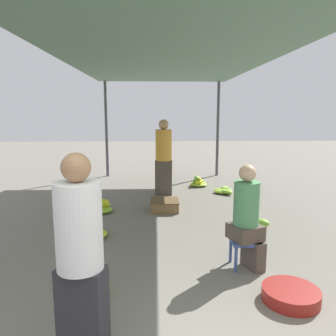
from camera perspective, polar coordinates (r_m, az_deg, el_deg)
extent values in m
cylinder|color=#4C4C51|center=(9.63, -10.68, 6.61)|extent=(0.08, 0.08, 2.73)
cylinder|color=#4C4C51|center=(9.70, 8.66, 6.68)|extent=(0.08, 0.08, 2.73)
cube|color=#567A60|center=(5.66, -0.14, 18.82)|extent=(3.63, 8.27, 0.04)
cube|color=#2D2D33|center=(2.74, -14.59, -23.40)|extent=(0.39, 0.28, 0.73)
cylinder|color=white|center=(2.44, -15.28, -9.74)|extent=(0.41, 0.41, 0.64)
sphere|color=#9E704C|center=(2.33, -15.74, 0.09)|extent=(0.21, 0.21, 0.21)
cube|color=#384C84|center=(4.11, 13.24, -12.19)|extent=(0.34, 0.34, 0.04)
cylinder|color=#384C84|center=(4.03, 11.73, -15.36)|extent=(0.04, 0.04, 0.31)
cylinder|color=#384C84|center=(4.10, 15.56, -15.06)|extent=(0.04, 0.04, 0.31)
cylinder|color=#384C84|center=(4.27, 10.84, -13.84)|extent=(0.04, 0.04, 0.31)
cylinder|color=#384C84|center=(4.33, 14.45, -13.60)|extent=(0.04, 0.04, 0.31)
cube|color=#4C4238|center=(4.16, 14.59, -14.31)|extent=(0.25, 0.34, 0.35)
cube|color=#4C4238|center=(4.07, 13.30, -10.76)|extent=(0.44, 0.44, 0.18)
cylinder|color=#4C8C59|center=(3.96, 13.50, -6.00)|extent=(0.39, 0.39, 0.52)
sphere|color=tan|center=(3.88, 13.70, -0.88)|extent=(0.20, 0.20, 0.20)
cylinder|color=maroon|center=(3.68, 20.59, -19.97)|extent=(0.56, 0.56, 0.13)
ellipsoid|color=yellow|center=(5.17, -12.75, -9.62)|extent=(0.17, 0.26, 0.10)
ellipsoid|color=#97C131|center=(5.09, -13.51, -9.73)|extent=(0.32, 0.32, 0.11)
ellipsoid|color=#85B934|center=(5.25, -13.56, -9.97)|extent=(0.31, 0.13, 0.09)
ellipsoid|color=#93BF32|center=(5.00, -13.01, -10.35)|extent=(0.27, 0.36, 0.13)
ellipsoid|color=#B2CB2C|center=(5.28, -12.76, -10.10)|extent=(0.28, 0.22, 0.14)
ellipsoid|color=#CAD528|center=(5.13, -13.29, -11.13)|extent=(0.49, 0.43, 0.10)
ellipsoid|color=#73B238|center=(3.65, -15.88, -17.61)|extent=(0.19, 0.24, 0.12)
ellipsoid|color=#C5D329|center=(3.67, -11.78, -19.58)|extent=(0.23, 0.16, 0.13)
ellipsoid|color=#BED02A|center=(3.70, -15.74, -17.58)|extent=(0.22, 0.24, 0.15)
ellipsoid|color=#C7D428|center=(3.70, -16.34, -18.43)|extent=(0.21, 0.16, 0.15)
ellipsoid|color=#C2D229|center=(3.68, -12.18, -19.77)|extent=(0.10, 0.23, 0.11)
ellipsoid|color=#A5C62F|center=(3.67, -14.11, -19.38)|extent=(0.30, 0.36, 0.12)
ellipsoid|color=#ACC92D|center=(3.75, -14.58, -19.27)|extent=(0.46, 0.40, 0.10)
ellipsoid|color=#BBCF2B|center=(6.37, -11.14, -6.39)|extent=(0.32, 0.29, 0.10)
ellipsoid|color=yellow|center=(6.28, -11.29, -5.98)|extent=(0.29, 0.25, 0.14)
ellipsoid|color=#84B934|center=(6.40, -12.75, -6.79)|extent=(0.28, 0.17, 0.10)
ellipsoid|color=#87BA34|center=(6.27, -11.99, -6.21)|extent=(0.32, 0.30, 0.09)
ellipsoid|color=#95C031|center=(6.28, -11.58, -7.16)|extent=(0.42, 0.37, 0.10)
ellipsoid|color=#8BBC33|center=(5.73, 13.22, -8.67)|extent=(0.27, 0.18, 0.12)
ellipsoid|color=#80B835|center=(5.72, 13.95, -8.53)|extent=(0.32, 0.14, 0.13)
ellipsoid|color=#BBCF2B|center=(5.50, 12.27, -9.54)|extent=(0.25, 0.23, 0.12)
ellipsoid|color=#9DC330|center=(5.51, 13.90, -9.13)|extent=(0.19, 0.27, 0.14)
ellipsoid|color=yellow|center=(5.65, 14.48, -7.64)|extent=(0.25, 0.17, 0.09)
ellipsoid|color=#75B337|center=(5.52, 16.00, -9.08)|extent=(0.30, 0.30, 0.12)
ellipsoid|color=yellow|center=(5.63, 14.33, -9.26)|extent=(0.55, 0.48, 0.10)
ellipsoid|color=#7CB636|center=(7.77, 10.12, -3.80)|extent=(0.31, 0.33, 0.12)
ellipsoid|color=#9FC430|center=(7.77, 8.97, -3.84)|extent=(0.35, 0.28, 0.10)
ellipsoid|color=#82B835|center=(7.81, 9.79, -3.64)|extent=(0.28, 0.24, 0.14)
ellipsoid|color=#81B835|center=(7.55, 10.16, -4.11)|extent=(0.33, 0.34, 0.09)
ellipsoid|color=#A1C52F|center=(7.81, 9.47, -3.75)|extent=(0.13, 0.23, 0.11)
ellipsoid|color=#8DBD33|center=(7.70, 9.59, -3.99)|extent=(0.43, 0.37, 0.10)
ellipsoid|color=#94C032|center=(8.36, 6.12, -2.65)|extent=(0.21, 0.27, 0.10)
ellipsoid|color=yellow|center=(8.39, 5.49, -2.33)|extent=(0.29, 0.26, 0.15)
ellipsoid|color=#C6D329|center=(8.30, 5.33, -1.86)|extent=(0.16, 0.27, 0.10)
ellipsoid|color=yellow|center=(8.25, 5.52, -2.42)|extent=(0.16, 0.22, 0.11)
ellipsoid|color=#72B238|center=(8.26, 5.04, -1.70)|extent=(0.16, 0.25, 0.12)
ellipsoid|color=#8ABC33|center=(8.37, 4.77, -2.36)|extent=(0.21, 0.24, 0.14)
ellipsoid|color=yellow|center=(8.30, 5.35, -2.43)|extent=(0.25, 0.31, 0.13)
ellipsoid|color=#98C131|center=(8.33, 5.32, -2.85)|extent=(0.44, 0.39, 0.10)
cube|color=brown|center=(6.28, -0.60, -6.58)|extent=(0.51, 0.51, 0.18)
cube|color=brown|center=(6.25, -0.61, -5.69)|extent=(0.53, 0.53, 0.02)
cube|color=#4C4238|center=(7.40, -0.76, -1.67)|extent=(0.39, 0.23, 0.79)
cylinder|color=gold|center=(7.29, -0.78, 4.01)|extent=(0.39, 0.39, 0.69)
sphere|color=tan|center=(7.26, -0.78, 7.58)|extent=(0.22, 0.22, 0.22)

